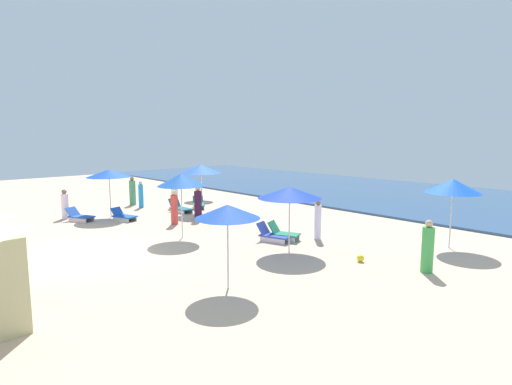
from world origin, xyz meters
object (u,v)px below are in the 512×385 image
at_px(lounge_chair_5_1, 180,208).
at_px(lounge_chair_6_0, 273,235).
at_px(lounge_chair_3_0, 123,216).
at_px(beachgoer_1, 174,208).
at_px(beachgoer_7, 198,204).
at_px(beachgoer_3, 132,192).
at_px(umbrella_4, 453,186).
at_px(beachgoer_0, 428,248).
at_px(umbrella_6, 290,193).
at_px(lounge_chair_3_1, 80,216).
at_px(umbrella_5, 201,169).
at_px(beachgoer_5, 141,195).
at_px(umbrella_0, 202,168).
at_px(umbrella_3, 109,173).
at_px(beachgoer_6, 318,221).
at_px(umbrella_2, 181,180).
at_px(beach_ball_0, 360,258).
at_px(lounge_chair_6_1, 283,233).
at_px(umbrella_1, 227,212).
at_px(beachgoer_4, 65,205).
at_px(beachgoer_2, 175,194).

distance_m(lounge_chair_5_1, lounge_chair_6_0, 8.07).
distance_m(lounge_chair_3_0, beachgoer_1, 2.98).
bearing_deg(lounge_chair_6_0, beachgoer_7, 71.12).
distance_m(lounge_chair_6_0, beachgoer_3, 12.14).
relative_size(umbrella_4, beachgoer_0, 1.58).
bearing_deg(lounge_chair_6_0, umbrella_6, -128.96).
xyz_separation_m(lounge_chair_3_1, beachgoer_7, (3.80, 4.56, 0.56)).
xyz_separation_m(umbrella_5, beachgoer_5, (-3.69, -1.76, -1.68)).
distance_m(umbrella_0, umbrella_3, 7.24).
bearing_deg(beachgoer_6, umbrella_2, 86.44).
bearing_deg(beachgoer_0, beachgoer_3, -104.04).
bearing_deg(beachgoer_7, umbrella_4, 78.85).
xyz_separation_m(beachgoer_1, beachgoer_7, (-0.11, 1.46, 0.02)).
xyz_separation_m(lounge_chair_5_1, beachgoer_6, (9.08, 0.93, 0.54)).
bearing_deg(umbrella_2, beachgoer_7, 134.82).
height_order(lounge_chair_3_1, beachgoer_0, beachgoer_0).
bearing_deg(beach_ball_0, beachgoer_7, -179.72).
distance_m(lounge_chair_6_1, beachgoer_7, 5.80).
distance_m(umbrella_2, beachgoer_0, 9.75).
height_order(umbrella_1, lounge_chair_3_0, umbrella_1).
relative_size(beachgoer_7, beach_ball_0, 6.88).
bearing_deg(lounge_chair_5_1, umbrella_3, 156.40).
relative_size(beachgoer_3, beachgoer_5, 1.10).
relative_size(beachgoer_4, beachgoer_7, 0.89).
relative_size(beachgoer_2, beachgoer_7, 1.01).
distance_m(lounge_chair_6_0, beachgoer_2, 9.82).
distance_m(lounge_chair_6_1, beachgoer_5, 11.07).
height_order(umbrella_2, umbrella_6, umbrella_2).
bearing_deg(lounge_chair_3_1, beachgoer_3, 9.15).
relative_size(umbrella_0, lounge_chair_5_1, 1.49).
bearing_deg(beachgoer_3, beach_ball_0, -178.89).
height_order(umbrella_3, umbrella_5, umbrella_5).
bearing_deg(beachgoer_2, lounge_chair_6_0, 134.66).
height_order(umbrella_0, beach_ball_0, umbrella_0).
distance_m(beachgoer_2, beachgoer_7, 4.26).
height_order(umbrella_0, umbrella_2, umbrella_2).
height_order(umbrella_2, beachgoer_2, umbrella_2).
distance_m(beachgoer_2, beachgoer_3, 2.85).
relative_size(lounge_chair_3_1, beachgoer_7, 0.90).
relative_size(lounge_chair_3_0, lounge_chair_3_1, 0.93).
relative_size(umbrella_2, beachgoer_1, 1.62).
xyz_separation_m(umbrella_0, beachgoer_6, (12.00, -2.65, -1.31)).
relative_size(umbrella_1, beachgoer_1, 1.44).
bearing_deg(lounge_chair_5_1, umbrella_6, -101.58).
height_order(beachgoer_0, beach_ball_0, beachgoer_0).
xyz_separation_m(umbrella_2, umbrella_6, (4.45, 1.81, -0.24)).
bearing_deg(beachgoer_5, lounge_chair_6_1, -109.05).
bearing_deg(umbrella_5, umbrella_2, -43.24).
bearing_deg(lounge_chair_3_0, beachgoer_5, 31.25).
relative_size(lounge_chair_6_0, beachgoer_6, 0.92).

